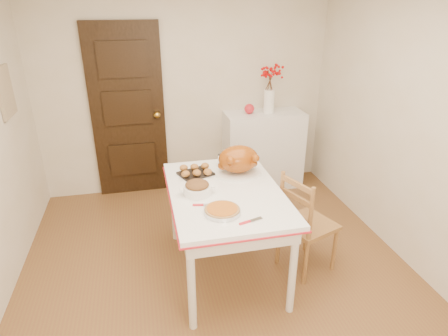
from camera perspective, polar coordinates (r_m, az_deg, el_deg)
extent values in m
cube|color=brown|center=(3.48, -0.32, -16.79)|extent=(3.50, 4.00, 0.00)
cube|color=beige|center=(4.72, -5.71, 11.39)|extent=(3.50, 0.00, 2.50)
cube|color=beige|center=(3.61, 28.02, 4.70)|extent=(0.00, 4.00, 2.50)
cube|color=black|center=(4.71, -14.11, 8.00)|extent=(0.85, 0.06, 2.06)
cube|color=tan|center=(4.02, -29.83, 9.84)|extent=(0.03, 0.35, 0.45)
cube|color=white|center=(4.93, 5.85, 2.72)|extent=(0.98, 0.44, 0.98)
sphere|color=red|center=(4.70, 3.79, 8.80)|extent=(0.12, 0.12, 0.12)
cylinder|color=#AE5917|center=(2.83, -0.27, -6.28)|extent=(0.30, 0.30, 0.06)
cylinder|color=white|center=(3.60, -0.41, 1.15)|extent=(0.07, 0.07, 0.11)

